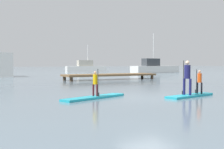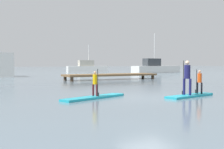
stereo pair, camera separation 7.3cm
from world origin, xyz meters
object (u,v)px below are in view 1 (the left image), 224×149
at_px(paddler_adult, 187,75).
at_px(fishing_boat_green_midground, 155,68).
at_px(paddler_child_solo, 95,82).
at_px(paddler_child_front, 199,80).
at_px(motor_boat_small_navy, 86,68).
at_px(paddleboard_far, 191,96).
at_px(paddleboard_near, 95,97).

relative_size(paddler_adult, fishing_boat_green_midground, 0.17).
distance_m(paddler_child_solo, paddler_child_front, 5.19).
bearing_deg(paddler_child_solo, motor_boat_small_navy, 67.07).
bearing_deg(paddleboard_far, paddler_child_solo, 160.05).
xyz_separation_m(paddler_adult, fishing_boat_green_midground, (20.14, 29.43, -0.23)).
xyz_separation_m(paddleboard_near, fishing_boat_green_midground, (24.15, 27.81, 0.74)).
bearing_deg(fishing_boat_green_midground, paddler_child_solo, -130.94).
xyz_separation_m(paddler_adult, paddler_child_front, (1.00, 0.23, -0.28)).
bearing_deg(paddler_child_front, paddleboard_far, -166.69).
relative_size(paddleboard_near, paddler_adult, 2.21).
height_order(paddleboard_near, motor_boat_small_navy, motor_boat_small_navy).
height_order(fishing_boat_green_midground, motor_boat_small_navy, fishing_boat_green_midground).
distance_m(paddler_child_solo, paddleboard_far, 4.61).
height_order(paddleboard_near, paddler_child_front, paddler_child_front).
xyz_separation_m(paddleboard_near, motor_boat_small_navy, (14.95, 35.29, 0.74)).
distance_m(paddler_adult, motor_boat_small_navy, 38.50).
relative_size(paddleboard_far, paddler_child_front, 2.65).
height_order(paddleboard_far, paddler_adult, paddler_adult).
distance_m(paddleboard_near, paddler_adult, 4.43).
relative_size(paddleboard_near, paddler_child_solo, 2.91).
bearing_deg(paddler_child_front, paddler_child_solo, 164.50).
bearing_deg(paddler_child_front, paddler_adult, -167.29).
bearing_deg(paddleboard_far, paddler_child_front, 13.31).
bearing_deg(paddler_child_solo, fishing_boat_green_midground, 49.06).
xyz_separation_m(paddler_child_solo, paddler_adult, (4.00, -1.61, 0.29)).
relative_size(paddleboard_far, paddler_adult, 1.95).
distance_m(paddleboard_far, fishing_boat_green_midground, 35.46).
bearing_deg(paddleboard_far, motor_boat_small_navy, 73.88).
height_order(paddler_child_solo, motor_boat_small_navy, motor_boat_small_navy).
bearing_deg(fishing_boat_green_midground, paddleboard_far, -124.05).
xyz_separation_m(paddleboard_far, fishing_boat_green_midground, (19.85, 29.37, 0.74)).
xyz_separation_m(paddler_child_front, fishing_boat_green_midground, (19.13, 29.20, 0.04)).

